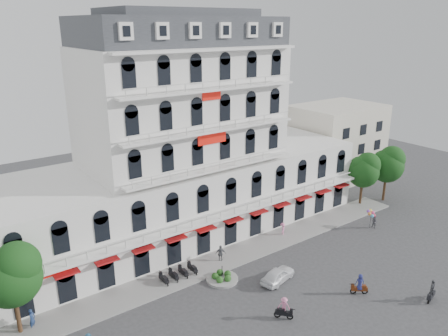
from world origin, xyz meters
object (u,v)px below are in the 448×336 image
(parked_car, at_px, (278,275))
(rider_northeast, at_px, (432,291))
(rider_center, at_px, (284,308))
(balloon_vendor, at_px, (373,219))
(rider_east, at_px, (360,284))

(parked_car, height_order, rider_northeast, rider_northeast)
(rider_center, bearing_deg, rider_northeast, 24.26)
(rider_center, height_order, balloon_vendor, balloon_vendor)
(parked_car, relative_size, balloon_vendor, 1.70)
(rider_east, xyz_separation_m, rider_northeast, (4.42, -4.60, 0.05))
(parked_car, distance_m, rider_center, 5.78)
(parked_car, relative_size, rider_northeast, 1.89)
(parked_car, distance_m, rider_east, 7.74)
(balloon_vendor, bearing_deg, rider_northeast, -124.23)
(rider_east, distance_m, balloon_vendor, 15.09)
(rider_east, relative_size, balloon_vendor, 0.86)
(rider_center, bearing_deg, rider_east, 39.42)
(parked_car, relative_size, rider_east, 1.99)
(rider_east, bearing_deg, rider_center, 26.90)
(parked_car, distance_m, rider_northeast, 14.10)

